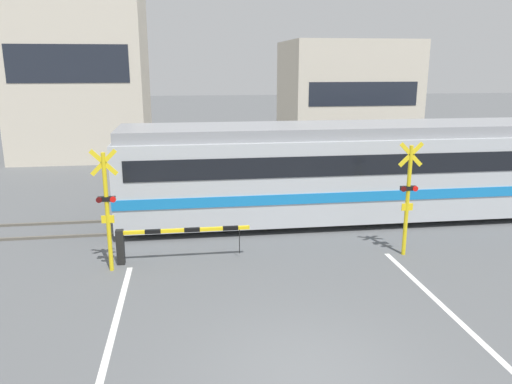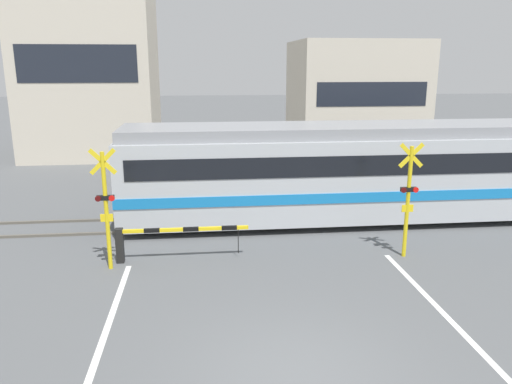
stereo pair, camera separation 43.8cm
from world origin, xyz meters
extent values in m
plane|color=#56595B|center=(0.00, 0.00, 0.00)|extent=(160.00, 160.00, 0.00)
cube|color=#5B564C|center=(0.00, 7.93, 0.04)|extent=(50.00, 0.10, 0.08)
cube|color=#5B564C|center=(0.00, 9.36, 0.04)|extent=(50.00, 0.10, 0.08)
cube|color=white|center=(-3.56, 0.62, 0.00)|extent=(0.14, 9.24, 0.01)
cube|color=white|center=(3.56, 0.62, 0.00)|extent=(0.14, 9.24, 0.01)
cube|color=#B7BCC1|center=(5.26, 8.64, 1.58)|extent=(18.96, 2.91, 2.69)
cube|color=gray|center=(5.26, 8.64, 3.10)|extent=(18.77, 2.56, 0.36)
cube|color=#197AC6|center=(5.26, 8.64, 1.17)|extent=(18.98, 2.96, 0.32)
cube|color=black|center=(5.26, 8.64, 2.18)|extent=(18.20, 2.95, 0.64)
cube|color=black|center=(-4.22, 8.64, 2.18)|extent=(0.03, 2.03, 0.80)
cylinder|color=black|center=(-0.61, 7.93, 0.38)|extent=(0.76, 0.12, 0.76)
cylinder|color=black|center=(-0.61, 9.36, 0.38)|extent=(0.76, 0.12, 0.76)
cube|color=black|center=(-3.81, 5.54, 0.48)|extent=(0.20, 0.20, 0.96)
cube|color=yellow|center=(-2.07, 5.54, 0.88)|extent=(3.48, 0.09, 0.09)
cube|color=black|center=(-2.94, 5.54, 0.88)|extent=(0.42, 0.10, 0.10)
cube|color=black|center=(-1.89, 5.54, 0.88)|extent=(0.42, 0.10, 0.10)
cube|color=black|center=(-0.85, 5.54, 0.88)|extent=(0.42, 0.10, 0.10)
cylinder|color=black|center=(-0.61, 5.54, 0.48)|extent=(0.02, 0.02, 0.70)
cube|color=black|center=(3.81, 11.66, 0.48)|extent=(0.20, 0.20, 0.96)
cube|color=yellow|center=(2.07, 11.66, 0.88)|extent=(3.48, 0.09, 0.09)
cube|color=black|center=(2.94, 11.66, 0.88)|extent=(0.42, 0.10, 0.10)
cube|color=black|center=(1.89, 11.66, 0.88)|extent=(0.42, 0.10, 0.10)
cube|color=black|center=(0.85, 11.66, 0.88)|extent=(0.42, 0.10, 0.10)
cylinder|color=black|center=(0.61, 11.66, 0.48)|extent=(0.02, 0.02, 0.70)
cylinder|color=yellow|center=(-4.01, 5.14, 1.56)|extent=(0.11, 0.11, 3.11)
cube|color=yellow|center=(-4.01, 5.14, 2.86)|extent=(0.68, 0.04, 0.68)
cube|color=yellow|center=(-4.01, 5.14, 2.86)|extent=(0.68, 0.04, 0.68)
cube|color=black|center=(-4.01, 5.14, 1.93)|extent=(0.44, 0.12, 0.12)
cylinder|color=#4C0C0C|center=(-4.18, 5.06, 1.93)|extent=(0.15, 0.03, 0.15)
cylinder|color=red|center=(-3.84, 5.06, 1.93)|extent=(0.15, 0.03, 0.15)
cube|color=yellow|center=(-4.01, 5.12, 1.40)|extent=(0.32, 0.03, 0.20)
cylinder|color=yellow|center=(4.01, 5.14, 1.56)|extent=(0.11, 0.11, 3.11)
cube|color=yellow|center=(4.01, 5.14, 2.86)|extent=(0.68, 0.04, 0.68)
cube|color=yellow|center=(4.01, 5.14, 2.86)|extent=(0.68, 0.04, 0.68)
cube|color=black|center=(4.01, 5.14, 1.93)|extent=(0.44, 0.12, 0.12)
cylinder|color=#4C0C0C|center=(3.84, 5.06, 1.93)|extent=(0.15, 0.03, 0.15)
cylinder|color=red|center=(4.18, 5.06, 1.93)|extent=(0.15, 0.03, 0.15)
cube|color=yellow|center=(4.01, 5.12, 1.40)|extent=(0.32, 0.03, 0.20)
cylinder|color=#33384C|center=(-0.50, 14.01, 0.43)|extent=(0.13, 0.13, 0.86)
cylinder|color=#33384C|center=(-0.36, 14.01, 0.43)|extent=(0.13, 0.13, 0.86)
cube|color=maroon|center=(-0.43, 14.01, 1.20)|extent=(0.38, 0.22, 0.68)
sphere|color=tan|center=(-0.43, 14.01, 1.67)|extent=(0.23, 0.23, 0.23)
cube|color=beige|center=(-7.76, 22.85, 4.76)|extent=(7.20, 6.44, 9.53)
cube|color=#1E232D|center=(-7.76, 19.61, 5.24)|extent=(6.04, 0.03, 1.91)
cube|color=beige|center=(7.86, 22.85, 3.28)|extent=(7.41, 6.44, 6.57)
cube|color=#1E232D|center=(7.86, 19.61, 3.61)|extent=(6.23, 0.03, 1.31)
camera|label=1|loc=(-1.97, -7.37, 5.22)|focal=35.00mm
camera|label=2|loc=(-1.53, -7.42, 5.22)|focal=35.00mm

